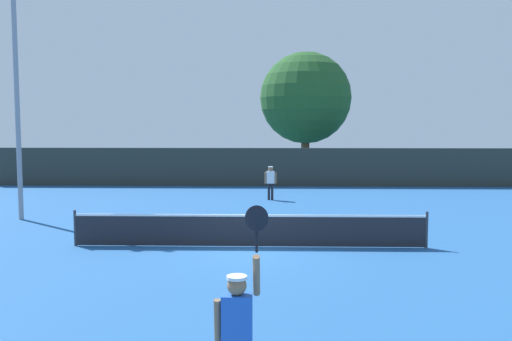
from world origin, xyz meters
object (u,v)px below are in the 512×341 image
at_px(player_receiving, 271,180).
at_px(parked_car_near, 145,165).
at_px(large_tree, 306,98).
at_px(player_serving, 238,321).
at_px(parked_car_mid, 286,163).
at_px(light_pole, 16,79).
at_px(tennis_ball, 251,241).

bearing_deg(player_receiving, parked_car_near, -53.14).
bearing_deg(large_tree, parked_car_near, 175.86).
relative_size(player_serving, parked_car_mid, 0.59).
distance_m(light_pole, parked_car_mid, 22.80).
xyz_separation_m(tennis_ball, parked_car_mid, (1.71, 23.39, 0.74)).
xyz_separation_m(player_serving, large_tree, (2.73, 30.09, 4.21)).
bearing_deg(parked_car_mid, large_tree, -76.58).
xyz_separation_m(player_receiving, parked_car_mid, (1.12, 14.06, -0.20)).
bearing_deg(player_serving, light_pole, 123.78).
bearing_deg(player_serving, player_receiving, 88.83).
bearing_deg(light_pole, player_receiving, 30.81).
bearing_deg(light_pole, large_tree, 54.52).
distance_m(player_receiving, tennis_ball, 9.40).
relative_size(light_pole, large_tree, 1.11).
bearing_deg(player_serving, parked_car_near, 105.18).
height_order(player_serving, parked_car_near, player_serving).
relative_size(tennis_ball, parked_car_near, 0.02).
bearing_deg(light_pole, tennis_ball, -22.60).
xyz_separation_m(player_serving, parked_car_mid, (1.51, 33.24, -0.38)).
distance_m(tennis_ball, parked_car_mid, 23.46).
distance_m(player_receiving, parked_car_mid, 14.10).
bearing_deg(light_pole, parked_car_mid, 61.77).
height_order(player_receiving, parked_car_mid, parked_car_mid).
height_order(player_serving, player_receiving, player_serving).
relative_size(player_receiving, large_tree, 0.19).
bearing_deg(player_receiving, tennis_ball, 86.39).
relative_size(player_receiving, parked_car_mid, 0.36).
xyz_separation_m(light_pole, large_tree, (11.79, 16.54, 0.09)).
distance_m(player_receiving, large_tree, 11.98).
distance_m(light_pole, parked_car_near, 17.93).
bearing_deg(player_serving, tennis_ball, 91.14).
relative_size(player_serving, player_receiving, 1.62).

